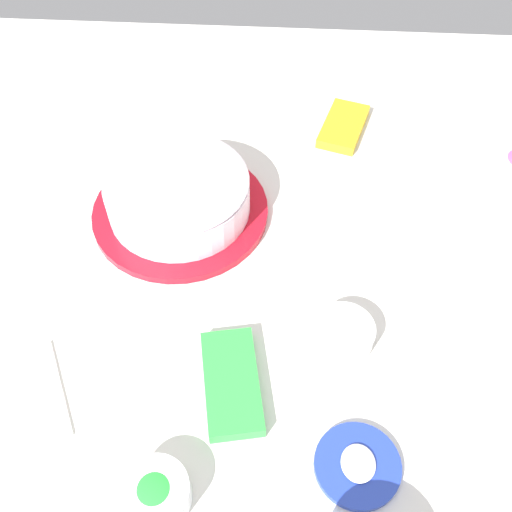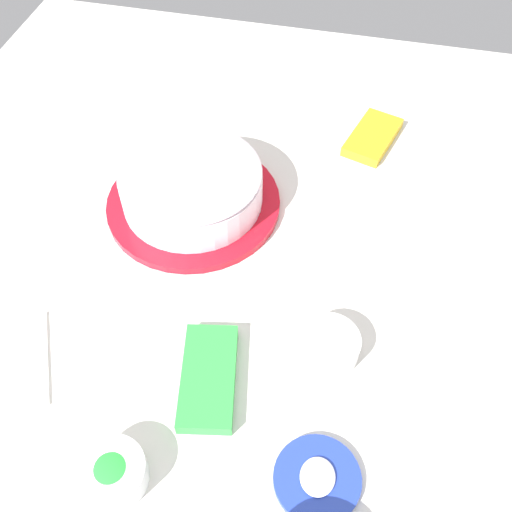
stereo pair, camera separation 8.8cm
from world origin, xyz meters
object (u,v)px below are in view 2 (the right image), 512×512
(candy_box_lower, at_px, (208,377))
(candy_box_upper, at_px, (373,137))
(frosting_tub_lid, at_px, (317,479))
(sprinkle_bowl_green, at_px, (112,473))
(frosted_cake, at_px, (192,188))
(sprinkle_bowl_blue, at_px, (328,345))

(candy_box_lower, bearing_deg, candy_box_upper, 152.07)
(frosting_tub_lid, height_order, sprinkle_bowl_green, sprinkle_bowl_green)
(frosted_cake, distance_m, candy_box_lower, 0.33)
(frosting_tub_lid, bearing_deg, candy_box_upper, 179.81)
(frosted_cake, bearing_deg, sprinkle_bowl_blue, 49.00)
(frosted_cake, height_order, sprinkle_bowl_blue, frosted_cake)
(frosting_tub_lid, bearing_deg, candy_box_lower, -120.73)
(sprinkle_bowl_blue, distance_m, candy_box_upper, 0.47)
(sprinkle_bowl_green, xyz_separation_m, candy_box_upper, (-0.70, 0.24, -0.01))
(frosted_cake, xyz_separation_m, sprinkle_bowl_blue, (0.23, 0.27, -0.02))
(frosted_cake, bearing_deg, candy_box_upper, 130.09)
(frosting_tub_lid, xyz_separation_m, sprinkle_bowl_blue, (-0.18, -0.01, 0.01))
(frosted_cake, relative_size, frosting_tub_lid, 2.73)
(sprinkle_bowl_green, height_order, candy_box_lower, sprinkle_bowl_green)
(frosted_cake, xyz_separation_m, sprinkle_bowl_green, (0.46, 0.04, -0.02))
(frosting_tub_lid, xyz_separation_m, candy_box_lower, (-0.10, -0.17, 0.01))
(frosted_cake, bearing_deg, candy_box_lower, 20.21)
(candy_box_lower, bearing_deg, frosted_cake, -170.73)
(frosting_tub_lid, distance_m, sprinkle_bowl_green, 0.25)
(frosted_cake, relative_size, candy_box_upper, 2.18)
(sprinkle_bowl_green, distance_m, candy_box_upper, 0.74)
(sprinkle_bowl_blue, bearing_deg, frosted_cake, -131.00)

